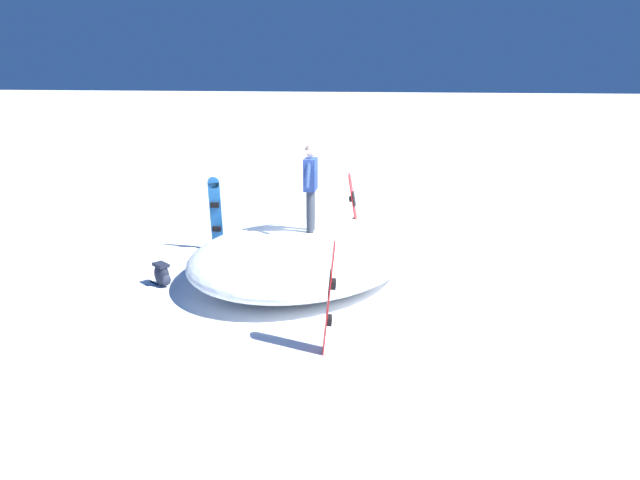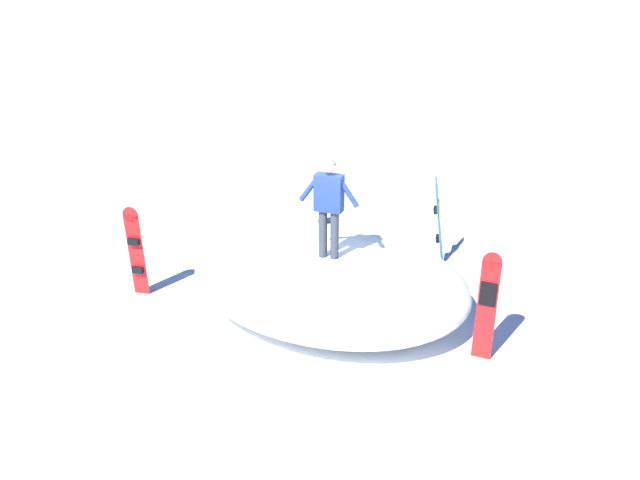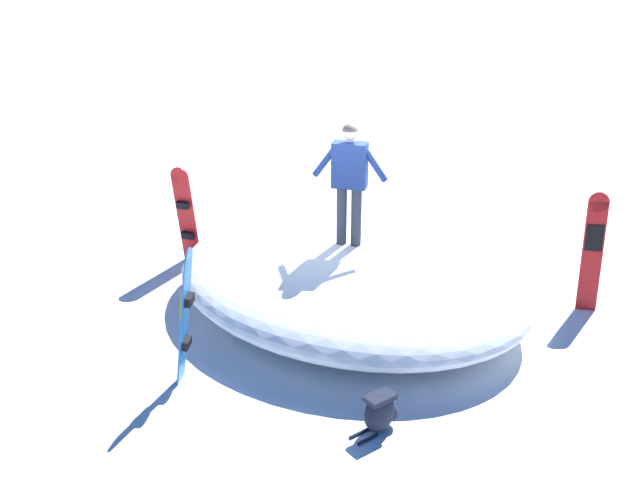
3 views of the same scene
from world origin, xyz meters
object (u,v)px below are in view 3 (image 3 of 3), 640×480
at_px(snowboard_primary_upright, 593,250).
at_px(snowboard_secondary_upright, 185,214).
at_px(snowboarder_standing, 350,177).
at_px(snowboard_tertiary_upright, 186,314).
at_px(backpack_near, 380,412).

distance_m(snowboard_primary_upright, snowboard_secondary_upright, 5.91).
bearing_deg(snowboard_secondary_upright, snowboarder_standing, -9.15).
bearing_deg(snowboard_tertiary_upright, snowboarder_standing, 64.28).
relative_size(snowboard_secondary_upright, snowboard_tertiary_upright, 0.94).
distance_m(snowboard_primary_upright, snowboard_tertiary_upright, 5.53).
bearing_deg(snowboard_primary_upright, backpack_near, -118.88).
bearing_deg(snowboard_secondary_upright, snowboard_tertiary_upright, -61.79).
xyz_separation_m(snowboarder_standing, snowboard_tertiary_upright, (-1.18, -2.45, -0.99)).
relative_size(snowboard_primary_upright, snowboard_secondary_upright, 1.03).
distance_m(snowboarder_standing, snowboard_secondary_upright, 2.95).
xyz_separation_m(snowboard_primary_upright, snowboard_tertiary_upright, (-4.34, -3.43, 0.02)).
height_order(snowboard_primary_upright, snowboard_secondary_upright, snowboard_primary_upright).
height_order(snowboarder_standing, snowboard_secondary_upright, snowboarder_standing).
bearing_deg(snowboard_tertiary_upright, backpack_near, -4.37).
xyz_separation_m(snowboard_tertiary_upright, backpack_near, (2.35, -0.18, -0.65)).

